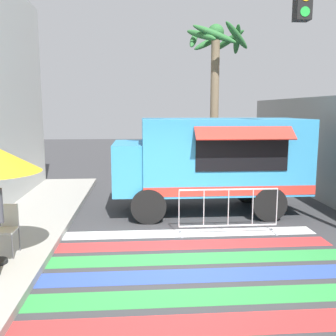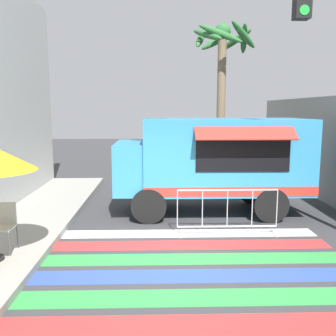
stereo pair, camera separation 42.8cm
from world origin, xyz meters
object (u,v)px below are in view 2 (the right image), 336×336
(traffic_signal_pole, at_px, (330,48))
(folding_chair, at_px, (3,222))
(palm_tree, at_px, (223,67))
(barricade_front, at_px, (227,212))
(food_truck, at_px, (210,158))

(traffic_signal_pole, relative_size, folding_chair, 6.36)
(traffic_signal_pole, height_order, folding_chair, traffic_signal_pole)
(folding_chair, relative_size, palm_tree, 0.16)
(folding_chair, bearing_deg, barricade_front, 32.04)
(traffic_signal_pole, relative_size, palm_tree, 1.01)
(food_truck, distance_m, palm_tree, 4.88)
(palm_tree, bearing_deg, food_truck, -103.88)
(palm_tree, bearing_deg, traffic_signal_pole, -79.05)
(traffic_signal_pole, distance_m, barricade_front, 4.14)
(food_truck, bearing_deg, palm_tree, 76.12)
(food_truck, height_order, folding_chair, food_truck)
(folding_chair, xyz_separation_m, palm_tree, (5.42, 7.00, 3.70))
(food_truck, distance_m, traffic_signal_pole, 4.09)
(folding_chair, bearing_deg, food_truck, 52.33)
(barricade_front, xyz_separation_m, palm_tree, (0.80, 5.76, 3.88))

